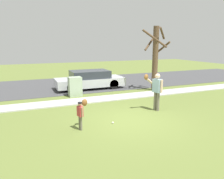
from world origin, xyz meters
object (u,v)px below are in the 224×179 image
(utility_cabinet, at_px, (75,87))
(street_tree_near, at_px, (155,57))
(baseball, at_px, (113,123))
(person_child, at_px, (81,111))
(person_adult, at_px, (156,88))
(parked_sedan_silver, at_px, (90,80))

(utility_cabinet, distance_m, street_tree_near, 5.46)
(utility_cabinet, relative_size, street_tree_near, 0.28)
(baseball, bearing_deg, person_child, -176.98)
(person_adult, distance_m, parked_sedan_silver, 6.09)
(baseball, height_order, street_tree_near, street_tree_near)
(baseball, bearing_deg, utility_cabinet, 93.43)
(parked_sedan_silver, bearing_deg, street_tree_near, -29.55)
(person_adult, xyz_separation_m, street_tree_near, (2.41, 3.79, 1.16))
(person_adult, height_order, person_child, person_adult)
(parked_sedan_silver, bearing_deg, utility_cabinet, -129.41)
(utility_cabinet, height_order, street_tree_near, street_tree_near)
(person_child, height_order, utility_cabinet, utility_cabinet)
(person_child, bearing_deg, utility_cabinet, 65.82)
(person_adult, xyz_separation_m, utility_cabinet, (-2.78, 4.18, -0.49))
(person_child, height_order, parked_sedan_silver, parked_sedan_silver)
(parked_sedan_silver, bearing_deg, baseball, -99.54)
(parked_sedan_silver, bearing_deg, person_adult, -77.14)
(person_child, xyz_separation_m, baseball, (1.25, 0.07, -0.66))
(person_adult, relative_size, street_tree_near, 0.42)
(person_adult, height_order, utility_cabinet, person_adult)
(utility_cabinet, bearing_deg, parked_sedan_silver, 50.59)
(person_child, bearing_deg, person_adult, -0.30)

